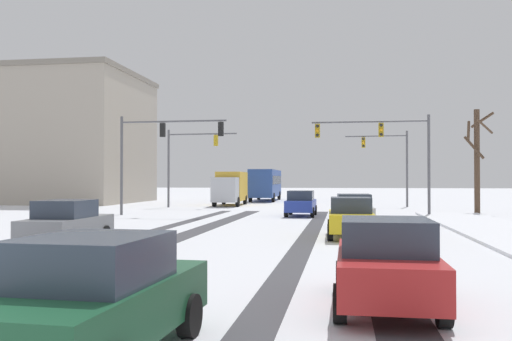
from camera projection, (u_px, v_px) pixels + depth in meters
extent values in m
cube|color=#424247|center=(307.00, 239.00, 21.59)|extent=(0.77, 37.33, 0.01)
cube|color=#424247|center=(180.00, 237.00, 22.38)|extent=(1.04, 37.33, 0.01)
cube|color=#424247|center=(367.00, 240.00, 21.23)|extent=(0.97, 37.33, 0.01)
cube|color=#424247|center=(134.00, 236.00, 22.68)|extent=(0.74, 37.33, 0.01)
cylinder|color=#56565B|center=(122.00, 166.00, 36.45)|extent=(0.18, 0.18, 6.50)
cylinder|color=#56565B|center=(173.00, 121.00, 35.85)|extent=(7.10, 0.34, 0.12)
cube|color=black|center=(163.00, 130.00, 35.97)|extent=(0.33, 0.25, 0.90)
sphere|color=black|center=(163.00, 126.00, 36.13)|extent=(0.20, 0.20, 0.20)
sphere|color=orange|center=(163.00, 130.00, 36.13)|extent=(0.20, 0.20, 0.20)
sphere|color=black|center=(163.00, 135.00, 36.12)|extent=(0.20, 0.20, 0.20)
cube|color=black|center=(221.00, 129.00, 35.25)|extent=(0.33, 0.25, 0.90)
sphere|color=black|center=(221.00, 125.00, 35.41)|extent=(0.20, 0.20, 0.20)
sphere|color=orange|center=(221.00, 129.00, 35.41)|extent=(0.20, 0.20, 0.20)
sphere|color=black|center=(221.00, 134.00, 35.40)|extent=(0.20, 0.20, 0.20)
cylinder|color=#56565B|center=(429.00, 165.00, 35.38)|extent=(0.18, 0.18, 6.50)
cylinder|color=#56565B|center=(369.00, 122.00, 36.01)|extent=(7.47, 0.14, 0.12)
cube|color=#B79319|center=(381.00, 130.00, 35.89)|extent=(0.32, 0.24, 0.90)
sphere|color=black|center=(381.00, 125.00, 35.73)|extent=(0.20, 0.20, 0.20)
sphere|color=orange|center=(381.00, 130.00, 35.73)|extent=(0.20, 0.20, 0.20)
sphere|color=black|center=(381.00, 134.00, 35.72)|extent=(0.20, 0.20, 0.20)
cube|color=#B79319|center=(317.00, 131.00, 36.53)|extent=(0.32, 0.24, 0.90)
sphere|color=black|center=(317.00, 126.00, 36.37)|extent=(0.20, 0.20, 0.20)
sphere|color=orange|center=(317.00, 131.00, 36.37)|extent=(0.20, 0.20, 0.20)
sphere|color=black|center=(317.00, 135.00, 36.36)|extent=(0.20, 0.20, 0.20)
cylinder|color=#56565B|center=(407.00, 169.00, 47.24)|extent=(0.18, 0.18, 6.50)
cylinder|color=#56565B|center=(376.00, 136.00, 47.87)|extent=(5.22, 0.50, 0.12)
cube|color=#B79319|center=(363.00, 143.00, 48.10)|extent=(0.34, 0.26, 0.90)
sphere|color=black|center=(363.00, 139.00, 47.95)|extent=(0.20, 0.20, 0.20)
sphere|color=orange|center=(363.00, 142.00, 47.94)|extent=(0.20, 0.20, 0.20)
sphere|color=black|center=(363.00, 146.00, 47.94)|extent=(0.20, 0.20, 0.20)
cylinder|color=#56565B|center=(169.00, 169.00, 46.33)|extent=(0.18, 0.18, 6.50)
cylinder|color=#56565B|center=(202.00, 134.00, 45.78)|extent=(5.88, 0.42, 0.12)
cube|color=#B79319|center=(216.00, 140.00, 45.54)|extent=(0.33, 0.26, 0.90)
sphere|color=black|center=(216.00, 137.00, 45.70)|extent=(0.20, 0.20, 0.20)
sphere|color=orange|center=(216.00, 141.00, 45.69)|extent=(0.20, 0.20, 0.20)
sphere|color=black|center=(216.00, 144.00, 45.69)|extent=(0.20, 0.20, 0.20)
cube|color=#233899|center=(301.00, 206.00, 35.25)|extent=(1.77, 4.13, 0.70)
cube|color=#2D3847|center=(301.00, 195.00, 35.11)|extent=(1.59, 1.92, 0.60)
cylinder|color=black|center=(291.00, 210.00, 36.64)|extent=(0.23, 0.64, 0.64)
cylinder|color=black|center=(315.00, 210.00, 36.36)|extent=(0.23, 0.64, 0.64)
cylinder|color=black|center=(286.00, 212.00, 34.13)|extent=(0.23, 0.64, 0.64)
cylinder|color=black|center=(312.00, 212.00, 33.86)|extent=(0.23, 0.64, 0.64)
cube|color=#B7BABF|center=(354.00, 213.00, 27.15)|extent=(1.88, 4.17, 0.70)
cube|color=#2D3847|center=(354.00, 200.00, 27.01)|extent=(1.64, 1.97, 0.60)
cylinder|color=black|center=(336.00, 218.00, 28.50)|extent=(0.25, 0.65, 0.64)
cylinder|color=black|center=(368.00, 219.00, 28.32)|extent=(0.25, 0.65, 0.64)
cylinder|color=black|center=(338.00, 222.00, 25.97)|extent=(0.25, 0.65, 0.64)
cylinder|color=black|center=(373.00, 223.00, 25.79)|extent=(0.25, 0.65, 0.64)
cube|color=yellow|center=(351.00, 221.00, 22.12)|extent=(1.78, 4.13, 0.70)
cube|color=#2D3847|center=(351.00, 205.00, 21.98)|extent=(1.60, 1.93, 0.60)
cylinder|color=black|center=(330.00, 227.00, 23.48)|extent=(0.23, 0.64, 0.64)
cylinder|color=black|center=(369.00, 227.00, 23.26)|extent=(0.23, 0.64, 0.64)
cylinder|color=black|center=(330.00, 232.00, 20.96)|extent=(0.23, 0.64, 0.64)
cylinder|color=black|center=(374.00, 233.00, 20.74)|extent=(0.23, 0.64, 0.64)
cube|color=slate|center=(68.00, 227.00, 19.16)|extent=(1.76, 4.13, 0.70)
cube|color=#2D3847|center=(66.00, 209.00, 19.03)|extent=(1.59, 1.92, 0.60)
cylinder|color=black|center=(63.00, 234.00, 20.53)|extent=(0.23, 0.64, 0.64)
cylinder|color=black|center=(105.00, 234.00, 20.31)|extent=(0.23, 0.64, 0.64)
cylinder|color=black|center=(26.00, 241.00, 18.01)|extent=(0.23, 0.64, 0.64)
cylinder|color=black|center=(72.00, 242.00, 17.79)|extent=(0.23, 0.64, 0.64)
cube|color=red|center=(386.00, 270.00, 10.08)|extent=(1.73, 4.11, 0.70)
cube|color=#2D3847|center=(386.00, 236.00, 9.94)|extent=(1.58, 1.91, 0.60)
cylinder|color=black|center=(341.00, 276.00, 11.46)|extent=(0.23, 0.64, 0.64)
cylinder|color=black|center=(422.00, 279.00, 11.20)|extent=(0.23, 0.64, 0.64)
cylinder|color=black|center=(340.00, 303.00, 8.95)|extent=(0.23, 0.64, 0.64)
cylinder|color=black|center=(444.00, 307.00, 8.69)|extent=(0.23, 0.64, 0.64)
cube|color=#194C2D|center=(97.00, 309.00, 7.08)|extent=(1.90, 4.18, 0.70)
cube|color=#2D3847|center=(92.00, 260.00, 6.94)|extent=(1.65, 1.98, 0.60)
cylinder|color=black|center=(89.00, 310.00, 8.48)|extent=(0.25, 0.65, 0.64)
cylinder|color=black|center=(189.00, 316.00, 8.15)|extent=(0.25, 0.65, 0.64)
cube|color=#284793|center=(266.00, 183.00, 60.84)|extent=(2.81, 11.07, 2.90)
cube|color=#283342|center=(266.00, 180.00, 60.84)|extent=(2.82, 10.19, 0.90)
cylinder|color=black|center=(273.00, 198.00, 56.84)|extent=(0.33, 0.97, 0.96)
cylinder|color=black|center=(250.00, 197.00, 57.14)|extent=(0.33, 0.97, 0.96)
cylinder|color=black|center=(279.00, 196.00, 63.94)|extent=(0.33, 0.97, 0.96)
cylinder|color=black|center=(259.00, 195.00, 64.23)|extent=(0.33, 0.97, 0.96)
cube|color=#B7BABF|center=(225.00, 190.00, 46.96)|extent=(2.18, 2.28, 2.10)
cube|color=gold|center=(232.00, 186.00, 50.64)|extent=(2.39, 5.28, 2.60)
cylinder|color=black|center=(238.00, 202.00, 47.27)|extent=(0.31, 0.85, 0.84)
cylinder|color=black|center=(214.00, 202.00, 47.50)|extent=(0.31, 0.85, 0.84)
cylinder|color=black|center=(245.00, 200.00, 51.92)|extent=(0.31, 0.85, 0.84)
cylinder|color=black|center=(224.00, 200.00, 52.16)|extent=(0.31, 0.85, 0.84)
cylinder|color=#4C3828|center=(477.00, 161.00, 38.52)|extent=(0.38, 0.38, 7.22)
cylinder|color=#4C3828|center=(474.00, 147.00, 38.04)|extent=(1.32, 0.87, 1.65)
cylinder|color=#4C3828|center=(469.00, 131.00, 38.77)|extent=(0.50, 1.24, 1.49)
cylinder|color=#4C3828|center=(485.00, 126.00, 37.92)|extent=(1.31, 0.96, 1.00)
cylinder|color=#4C3828|center=(482.00, 120.00, 39.09)|extent=(1.41, 1.24, 1.04)
cube|color=#A89E8E|center=(13.00, 141.00, 57.52)|extent=(26.45, 14.13, 12.63)
cube|color=gray|center=(13.00, 78.00, 57.63)|extent=(26.75, 14.43, 0.50)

